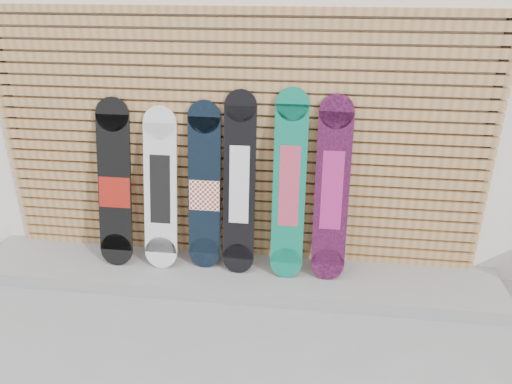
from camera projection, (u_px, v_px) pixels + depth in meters
ground at (239, 332)px, 3.84m from camera, size 80.00×80.00×0.00m
building at (321, 33)px, 6.19m from camera, size 12.00×5.00×3.60m
concrete_step at (234, 274)px, 4.45m from camera, size 4.60×0.70×0.12m
slat_wall at (237, 142)px, 4.23m from camera, size 4.26×0.08×2.29m
snowboard_0 at (115, 185)px, 4.32m from camera, size 0.30×0.35×1.46m
snowboard_1 at (160, 189)px, 4.29m from camera, size 0.29×0.34×1.40m
snowboard_2 at (204, 188)px, 4.26m from camera, size 0.28×0.28×1.46m
snowboard_3 at (239, 185)px, 4.18m from camera, size 0.27×0.33×1.55m
snowboard_4 at (289, 186)px, 4.12m from camera, size 0.27×0.35×1.58m
snowboard_5 at (332, 190)px, 4.10m from camera, size 0.28×0.34×1.54m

